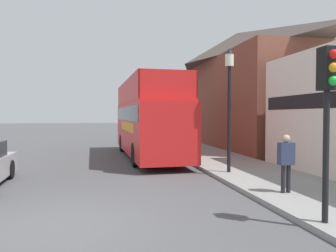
{
  "coord_description": "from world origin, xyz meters",
  "views": [
    {
      "loc": [
        0.8,
        -6.96,
        2.28
      ],
      "look_at": [
        4.15,
        9.66,
        1.73
      ],
      "focal_mm": 35.0,
      "sensor_mm": 36.0,
      "label": 1
    }
  ],
  "objects_px": {
    "pedestrian_nearest": "(286,158)",
    "traffic_signal": "(328,94)",
    "lamp_post_nearest": "(229,87)",
    "lamp_post_second": "(173,97)",
    "tour_bus": "(148,123)",
    "parked_car_ahead_of_bus": "(139,136)"
  },
  "relations": [
    {
      "from": "pedestrian_nearest",
      "to": "lamp_post_second",
      "type": "xyz_separation_m",
      "value": [
        -0.57,
        12.08,
        2.35
      ]
    },
    {
      "from": "tour_bus",
      "to": "pedestrian_nearest",
      "type": "xyz_separation_m",
      "value": [
        2.55,
        -9.41,
        -0.75
      ]
    },
    {
      "from": "tour_bus",
      "to": "pedestrian_nearest",
      "type": "relative_size",
      "value": 6.54
    },
    {
      "from": "tour_bus",
      "to": "traffic_signal",
      "type": "height_order",
      "value": "tour_bus"
    },
    {
      "from": "pedestrian_nearest",
      "to": "lamp_post_nearest",
      "type": "bearing_deg",
      "value": 94.94
    },
    {
      "from": "parked_car_ahead_of_bus",
      "to": "lamp_post_nearest",
      "type": "xyz_separation_m",
      "value": [
        1.78,
        -14.35,
        2.69
      ]
    },
    {
      "from": "tour_bus",
      "to": "pedestrian_nearest",
      "type": "height_order",
      "value": "tour_bus"
    },
    {
      "from": "pedestrian_nearest",
      "to": "traffic_signal",
      "type": "relative_size",
      "value": 0.46
    },
    {
      "from": "tour_bus",
      "to": "lamp_post_second",
      "type": "distance_m",
      "value": 3.69
    },
    {
      "from": "traffic_signal",
      "to": "lamp_post_nearest",
      "type": "relative_size",
      "value": 0.75
    },
    {
      "from": "tour_bus",
      "to": "lamp_post_second",
      "type": "bearing_deg",
      "value": 51.57
    },
    {
      "from": "pedestrian_nearest",
      "to": "parked_car_ahead_of_bus",
      "type": "bearing_deg",
      "value": 96.66
    },
    {
      "from": "lamp_post_second",
      "to": "tour_bus",
      "type": "bearing_deg",
      "value": -126.59
    },
    {
      "from": "pedestrian_nearest",
      "to": "lamp_post_second",
      "type": "bearing_deg",
      "value": 92.7
    },
    {
      "from": "tour_bus",
      "to": "lamp_post_nearest",
      "type": "xyz_separation_m",
      "value": [
        2.26,
        -5.99,
        1.49
      ]
    },
    {
      "from": "traffic_signal",
      "to": "lamp_post_second",
      "type": "relative_size",
      "value": 0.72
    },
    {
      "from": "tour_bus",
      "to": "traffic_signal",
      "type": "bearing_deg",
      "value": -82.6
    },
    {
      "from": "tour_bus",
      "to": "parked_car_ahead_of_bus",
      "type": "height_order",
      "value": "tour_bus"
    },
    {
      "from": "lamp_post_second",
      "to": "parked_car_ahead_of_bus",
      "type": "bearing_deg",
      "value": 104.81
    },
    {
      "from": "lamp_post_nearest",
      "to": "lamp_post_second",
      "type": "relative_size",
      "value": 0.96
    },
    {
      "from": "pedestrian_nearest",
      "to": "traffic_signal",
      "type": "distance_m",
      "value": 3.01
    },
    {
      "from": "lamp_post_second",
      "to": "lamp_post_nearest",
      "type": "bearing_deg",
      "value": -88.19
    }
  ]
}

